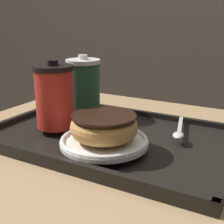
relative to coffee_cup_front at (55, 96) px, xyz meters
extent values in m
cube|color=tan|center=(0.15, 0.01, -0.11)|extent=(0.82, 0.77, 0.03)
cube|color=black|center=(0.12, 0.04, -0.08)|extent=(0.50, 0.33, 0.01)
cube|color=black|center=(0.12, -0.12, -0.07)|extent=(0.50, 0.01, 0.01)
cube|color=black|center=(0.12, 0.19, -0.07)|extent=(0.50, 0.01, 0.01)
cube|color=black|center=(-0.13, 0.04, -0.07)|extent=(0.01, 0.33, 0.01)
cylinder|color=red|center=(0.00, 0.00, -0.01)|extent=(0.08, 0.08, 0.12)
cylinder|color=black|center=(0.00, 0.00, 0.06)|extent=(0.08, 0.08, 0.01)
cylinder|color=black|center=(0.00, 0.00, 0.07)|extent=(0.02, 0.02, 0.01)
cylinder|color=#235638|center=(-0.01, 0.13, -0.01)|extent=(0.08, 0.08, 0.12)
cylinder|color=white|center=(-0.01, 0.13, 0.06)|extent=(0.08, 0.08, 0.01)
cylinder|color=white|center=(-0.01, 0.13, 0.07)|extent=(0.02, 0.02, 0.01)
cylinder|color=white|center=(0.14, -0.04, -0.06)|extent=(0.16, 0.16, 0.01)
torus|color=white|center=(0.14, -0.04, -0.06)|extent=(0.16, 0.16, 0.01)
torus|color=tan|center=(0.14, -0.04, -0.03)|extent=(0.12, 0.12, 0.04)
cylinder|color=black|center=(0.14, -0.04, -0.01)|extent=(0.12, 0.12, 0.00)
ellipsoid|color=silver|center=(0.25, 0.06, -0.06)|extent=(0.03, 0.04, 0.01)
cube|color=silver|center=(0.23, 0.13, -0.06)|extent=(0.04, 0.11, 0.00)
camera|label=1|loc=(0.42, -0.49, 0.16)|focal=50.00mm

